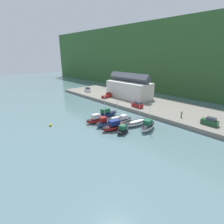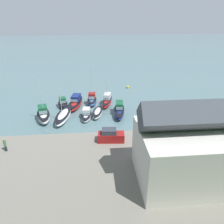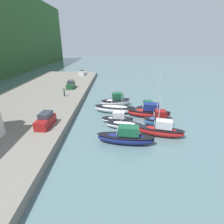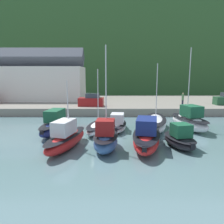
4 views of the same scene
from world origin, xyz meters
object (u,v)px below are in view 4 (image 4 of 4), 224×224
at_px(moored_boat_3, 155,122).
at_px(moored_boat_8, 179,139).
at_px(moored_boat_6, 105,139).
at_px(moored_boat_7, 146,136).
at_px(moored_boat_0, 56,124).
at_px(moored_boat_2, 117,124).
at_px(parked_car_2, 91,101).
at_px(moored_boat_1, 97,127).
at_px(moored_boat_5, 65,138).
at_px(moored_boat_4, 189,120).
at_px(person_on_quay, 182,99).

relative_size(moored_boat_3, moored_boat_8, 1.78).
bearing_deg(moored_boat_6, moored_boat_7, 18.04).
bearing_deg(moored_boat_0, moored_boat_2, 16.28).
bearing_deg(moored_boat_0, parked_car_2, 84.37).
distance_m(moored_boat_6, parked_car_2, 18.50).
height_order(moored_boat_0, parked_car_2, parked_car_2).
height_order(moored_boat_2, moored_boat_3, moored_boat_3).
bearing_deg(moored_boat_0, moored_boat_1, 7.91).
relative_size(moored_boat_5, moored_boat_7, 0.86).
distance_m(moored_boat_5, parked_car_2, 17.89).
relative_size(moored_boat_0, moored_boat_4, 0.87).
distance_m(moored_boat_2, moored_boat_4, 8.69).
bearing_deg(parked_car_2, moored_boat_8, -146.61).
bearing_deg(moored_boat_1, moored_boat_2, 34.96).
xyz_separation_m(moored_boat_5, moored_boat_6, (3.58, -0.40, 0.07)).
bearing_deg(moored_boat_5, person_on_quay, 64.07).
xyz_separation_m(moored_boat_5, person_on_quay, (16.55, 19.21, 1.38)).
bearing_deg(moored_boat_6, moored_boat_0, 138.74).
bearing_deg(moored_boat_7, moored_boat_6, -154.92).
distance_m(moored_boat_0, moored_boat_4, 15.76).
relative_size(moored_boat_3, parked_car_2, 1.99).
bearing_deg(moored_boat_3, moored_boat_6, -118.50).
xyz_separation_m(moored_boat_1, moored_boat_8, (7.90, -5.14, 0.19)).
distance_m(moored_boat_5, moored_boat_7, 7.33).
bearing_deg(moored_boat_4, moored_boat_0, 170.47).
xyz_separation_m(moored_boat_3, moored_boat_5, (-9.48, -7.12, 0.17)).
relative_size(moored_boat_0, moored_boat_5, 1.15).
distance_m(moored_boat_2, moored_boat_7, 6.58).
distance_m(moored_boat_0, moored_boat_5, 5.95).
bearing_deg(moored_boat_4, moored_boat_6, -158.18).
height_order(moored_boat_7, person_on_quay, person_on_quay).
bearing_deg(moored_boat_1, moored_boat_3, 23.50).
xyz_separation_m(moored_boat_1, moored_boat_2, (2.35, 1.05, 0.11)).
relative_size(moored_boat_4, moored_boat_8, 2.00).
distance_m(moored_boat_6, moored_boat_7, 3.84).
bearing_deg(moored_boat_4, moored_boat_7, -148.68).
distance_m(moored_boat_1, moored_boat_8, 9.43).
bearing_deg(moored_boat_7, moored_boat_0, 163.64).
bearing_deg(moored_boat_3, moored_boat_8, -73.01).
height_order(moored_boat_1, moored_boat_7, moored_boat_1).
bearing_deg(parked_car_2, moored_boat_1, -167.39).
distance_m(moored_boat_3, moored_boat_4, 4.02).
bearing_deg(moored_boat_7, moored_boat_3, 83.03).
bearing_deg(moored_boat_5, moored_boat_0, 126.92).
bearing_deg(moored_boat_7, moored_boat_5, -164.69).
height_order(moored_boat_1, moored_boat_6, moored_boat_6).
distance_m(moored_boat_1, moored_boat_7, 7.00).
distance_m(moored_boat_2, moored_boat_8, 8.32).
relative_size(moored_boat_0, moored_boat_8, 1.73).
xyz_separation_m(moored_boat_8, parked_car_2, (-9.70, 17.44, 1.38)).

